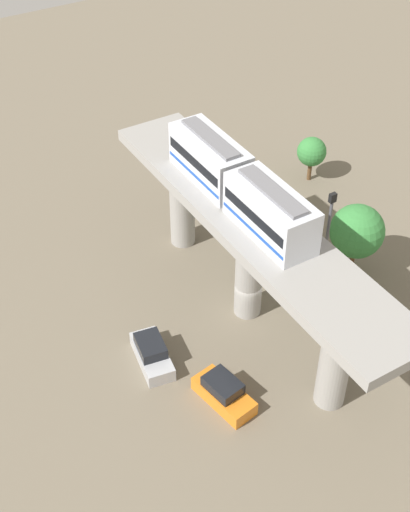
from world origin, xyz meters
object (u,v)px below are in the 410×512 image
parked_car_silver (152,353)px  tree_far_corner (287,226)px  tree_mid_lot (312,152)px  tree_near_viaduct (357,231)px  train (239,184)px  signal_post (324,256)px  parked_car_orange (224,393)px

parked_car_silver → tree_far_corner: tree_far_corner is taller
tree_far_corner → parked_car_silver: bearing=-163.5°
parked_car_silver → tree_mid_lot: bearing=37.6°
parked_car_silver → tree_near_viaduct: (16.84, 0.12, 3.11)m
train → tree_near_viaduct: bearing=-13.8°
parked_car_silver → signal_post: 12.77m
tree_far_corner → tree_mid_lot: bearing=42.8°
tree_near_viaduct → tree_mid_lot: 12.44m
tree_far_corner → signal_post: signal_post is taller
signal_post → parked_car_orange: bearing=-164.9°
tree_near_viaduct → signal_post: 6.53m
train → tree_mid_lot: 18.00m
train → tree_near_viaduct: (8.90, -2.19, -5.97)m
parked_car_silver → tree_far_corner: 14.38m
parked_car_silver → tree_near_viaduct: 17.13m
tree_far_corner → signal_post: (-2.28, -6.70, 2.96)m
train → signal_post: bearing=-55.7°
tree_far_corner → signal_post: size_ratio=0.43×
tree_near_viaduct → signal_post: (-5.50, -2.80, 2.12)m
tree_near_viaduct → parked_car_orange: bearing=-160.2°
tree_mid_lot → signal_post: size_ratio=0.38×
train → parked_car_silver: size_ratio=3.05×
parked_car_silver → tree_far_corner: bearing=26.2°
signal_post → parked_car_silver: bearing=166.7°
tree_near_viaduct → tree_far_corner: size_ratio=1.25×
parked_car_silver → train: bearing=25.9°
tree_far_corner → signal_post: 7.67m
tree_mid_lot → tree_far_corner: (-8.09, -7.50, 0.22)m
parked_car_silver → tree_near_viaduct: bearing=10.1°
train → parked_car_orange: (-5.67, -7.44, -9.08)m
tree_mid_lot → signal_post: signal_post is taller
tree_mid_lot → signal_post: 17.87m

